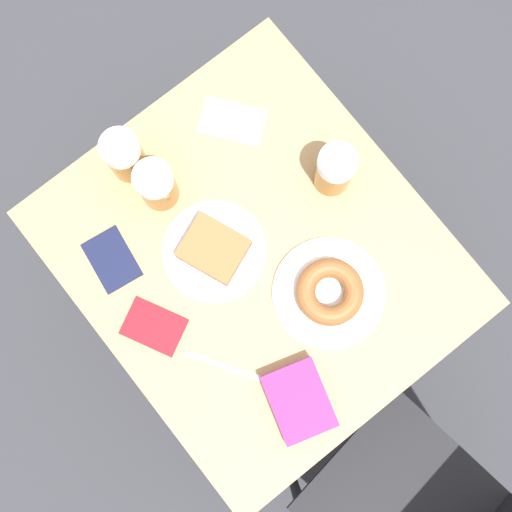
# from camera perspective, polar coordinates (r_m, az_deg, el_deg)

# --- Properties ---
(ground_plane) EXTENTS (8.00, 8.00, 0.00)m
(ground_plane) POSITION_cam_1_polar(r_m,az_deg,el_deg) (2.27, -0.00, -2.75)
(ground_plane) COLOR #333338
(table) EXTENTS (0.74, 0.84, 0.72)m
(table) POSITION_cam_1_polar(r_m,az_deg,el_deg) (1.63, -0.00, -0.48)
(table) COLOR tan
(table) RESTS_ON ground_plane
(plate_with_cake) EXTENTS (0.23, 0.23, 0.05)m
(plate_with_cake) POSITION_cam_1_polar(r_m,az_deg,el_deg) (1.54, -3.38, 0.48)
(plate_with_cake) COLOR white
(plate_with_cake) RESTS_ON table
(plate_with_donut) EXTENTS (0.24, 0.24, 0.05)m
(plate_with_donut) POSITION_cam_1_polar(r_m,az_deg,el_deg) (1.53, 5.88, -2.91)
(plate_with_donut) COLOR white
(plate_with_donut) RESTS_ON table
(beer_mug_left) EXTENTS (0.08, 0.08, 0.15)m
(beer_mug_left) POSITION_cam_1_polar(r_m,az_deg,el_deg) (1.53, 6.30, 6.86)
(beer_mug_left) COLOR #8C5619
(beer_mug_left) RESTS_ON table
(beer_mug_center) EXTENTS (0.08, 0.08, 0.15)m
(beer_mug_center) POSITION_cam_1_polar(r_m,az_deg,el_deg) (1.52, -7.95, 5.62)
(beer_mug_center) COLOR #8C5619
(beer_mug_center) RESTS_ON table
(beer_mug_right) EXTENTS (0.08, 0.08, 0.15)m
(beer_mug_right) POSITION_cam_1_polar(r_m,az_deg,el_deg) (1.55, -10.46, 7.88)
(beer_mug_right) COLOR #8C5619
(beer_mug_right) RESTS_ON table
(napkin_folded) EXTENTS (0.15, 0.16, 0.00)m
(napkin_folded) POSITION_cam_1_polar(r_m,az_deg,el_deg) (1.63, -1.92, 10.74)
(napkin_folded) COLOR white
(napkin_folded) RESTS_ON table
(fork) EXTENTS (0.10, 0.15, 0.00)m
(fork) POSITION_cam_1_polar(r_m,az_deg,el_deg) (1.54, -2.66, -8.76)
(fork) COLOR silver
(fork) RESTS_ON table
(passport_near_edge) EXTENTS (0.10, 0.14, 0.01)m
(passport_near_edge) POSITION_cam_1_polar(r_m,az_deg,el_deg) (1.58, -11.46, -0.30)
(passport_near_edge) COLOR #141938
(passport_near_edge) RESTS_ON table
(passport_far_edge) EXTENTS (0.14, 0.15, 0.01)m
(passport_far_edge) POSITION_cam_1_polar(r_m,az_deg,el_deg) (1.55, -8.17, -5.63)
(passport_far_edge) COLOR maroon
(passport_far_edge) RESTS_ON table
(blue_pouch) EXTENTS (0.15, 0.18, 0.05)m
(blue_pouch) POSITION_cam_1_polar(r_m,az_deg,el_deg) (1.52, 3.44, -11.50)
(blue_pouch) COLOR #8C2366
(blue_pouch) RESTS_ON table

